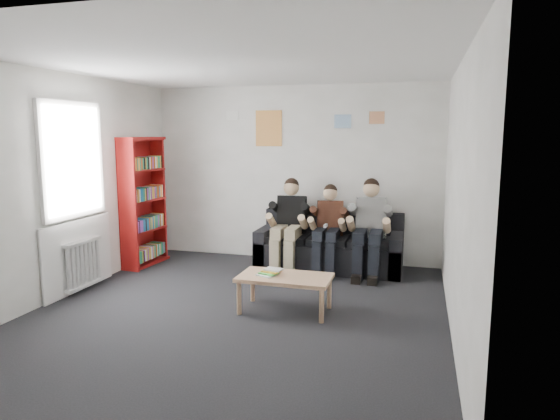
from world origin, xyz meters
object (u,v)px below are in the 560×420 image
Objects in this scene: coffee_table at (285,280)px; person_middle at (328,229)px; sofa at (330,249)px; person_left at (288,225)px; bookshelf at (144,202)px; person_right at (369,228)px.

coffee_table is 0.82× the size of person_middle.
person_left is at bearing -161.34° from sofa.
bookshelf is 2.20m from person_left.
sofa is 1.55× the size of person_right.
coffee_table is at bearing -81.26° from person_left.
bookshelf is 2.78m from person_middle.
person_right is at bearing 11.40° from bookshelf.
coffee_table is (2.57, -1.40, -0.60)m from bookshelf.
person_right is (0.58, -0.20, 0.37)m from sofa.
person_right reaches higher than sofa.
bookshelf reaches higher than person_right.
bookshelf is 1.42× the size of person_right.
person_left is 0.98× the size of person_right.
bookshelf is at bearing 179.07° from person_middle.
coffee_table is 1.78m from person_middle.
person_middle is at bearing 84.75° from coffee_table.
person_right reaches higher than person_left.
sofa is 2.87m from bookshelf.
bookshelf is 1.88× the size of coffee_table.
bookshelf is at bearing -168.71° from sofa.
bookshelf is 1.54× the size of person_middle.
bookshelf is 1.45× the size of person_left.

